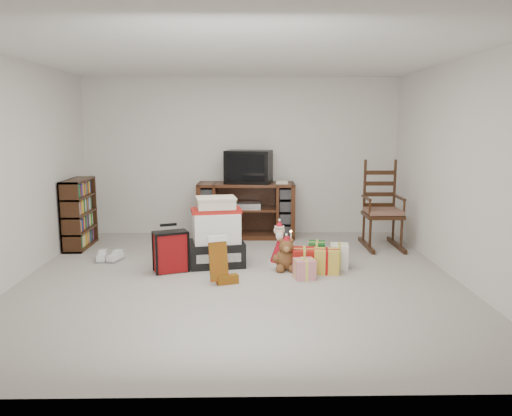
{
  "coord_description": "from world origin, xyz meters",
  "views": [
    {
      "loc": [
        0.1,
        -5.53,
        1.78
      ],
      "look_at": [
        0.2,
        0.6,
        0.74
      ],
      "focal_mm": 35.0,
      "sensor_mm": 36.0,
      "label": 1
    }
  ],
  "objects_px": {
    "bookshelf": "(79,215)",
    "gift_pile": "(216,236)",
    "red_suitcase": "(171,251)",
    "crt_television": "(249,167)",
    "sneaker_pair": "(109,258)",
    "santa_figurine": "(279,247)",
    "teddy_bear": "(286,256)",
    "rocking_chair": "(381,216)",
    "mrs_claus_figurine": "(212,246)",
    "tv_stand": "(246,210)",
    "gift_cluster": "(318,260)"
  },
  "relations": [
    {
      "from": "mrs_claus_figurine",
      "to": "gift_cluster",
      "type": "distance_m",
      "value": 1.34
    },
    {
      "from": "tv_stand",
      "to": "rocking_chair",
      "type": "height_order",
      "value": "rocking_chair"
    },
    {
      "from": "gift_cluster",
      "to": "red_suitcase",
      "type": "bearing_deg",
      "value": -179.01
    },
    {
      "from": "bookshelf",
      "to": "mrs_claus_figurine",
      "type": "relative_size",
      "value": 1.55
    },
    {
      "from": "red_suitcase",
      "to": "teddy_bear",
      "type": "xyz_separation_m",
      "value": [
        1.4,
        0.06,
        -0.08
      ]
    },
    {
      "from": "bookshelf",
      "to": "red_suitcase",
      "type": "distance_m",
      "value": 1.98
    },
    {
      "from": "bookshelf",
      "to": "crt_television",
      "type": "distance_m",
      "value": 2.61
    },
    {
      "from": "mrs_claus_figurine",
      "to": "red_suitcase",
      "type": "bearing_deg",
      "value": -148.89
    },
    {
      "from": "red_suitcase",
      "to": "bookshelf",
      "type": "bearing_deg",
      "value": 118.17
    },
    {
      "from": "bookshelf",
      "to": "sneaker_pair",
      "type": "relative_size",
      "value": 2.91
    },
    {
      "from": "gift_pile",
      "to": "red_suitcase",
      "type": "distance_m",
      "value": 0.62
    },
    {
      "from": "sneaker_pair",
      "to": "crt_television",
      "type": "bearing_deg",
      "value": 40.78
    },
    {
      "from": "red_suitcase",
      "to": "crt_television",
      "type": "height_order",
      "value": "crt_television"
    },
    {
      "from": "red_suitcase",
      "to": "sneaker_pair",
      "type": "bearing_deg",
      "value": 129.51
    },
    {
      "from": "red_suitcase",
      "to": "crt_television",
      "type": "bearing_deg",
      "value": 41.74
    },
    {
      "from": "tv_stand",
      "to": "rocking_chair",
      "type": "bearing_deg",
      "value": -16.88
    },
    {
      "from": "tv_stand",
      "to": "mrs_claus_figurine",
      "type": "xyz_separation_m",
      "value": [
        -0.43,
        -1.59,
        -0.19
      ]
    },
    {
      "from": "rocking_chair",
      "to": "mrs_claus_figurine",
      "type": "bearing_deg",
      "value": -158.4
    },
    {
      "from": "bookshelf",
      "to": "santa_figurine",
      "type": "bearing_deg",
      "value": -18.62
    },
    {
      "from": "mrs_claus_figurine",
      "to": "gift_cluster",
      "type": "height_order",
      "value": "mrs_claus_figurine"
    },
    {
      "from": "gift_pile",
      "to": "teddy_bear",
      "type": "bearing_deg",
      "value": -24.77
    },
    {
      "from": "gift_cluster",
      "to": "teddy_bear",
      "type": "bearing_deg",
      "value": 176.16
    },
    {
      "from": "santa_figurine",
      "to": "gift_pile",
      "type": "bearing_deg",
      "value": -177.92
    },
    {
      "from": "santa_figurine",
      "to": "gift_cluster",
      "type": "xyz_separation_m",
      "value": [
        0.46,
        -0.29,
        -0.09
      ]
    },
    {
      "from": "gift_pile",
      "to": "sneaker_pair",
      "type": "distance_m",
      "value": 1.48
    },
    {
      "from": "rocking_chair",
      "to": "sneaker_pair",
      "type": "distance_m",
      "value": 3.86
    },
    {
      "from": "rocking_chair",
      "to": "gift_pile",
      "type": "height_order",
      "value": "rocking_chair"
    },
    {
      "from": "gift_pile",
      "to": "mrs_claus_figurine",
      "type": "height_order",
      "value": "gift_pile"
    },
    {
      "from": "gift_pile",
      "to": "gift_cluster",
      "type": "xyz_separation_m",
      "value": [
        1.26,
        -0.26,
        -0.25
      ]
    },
    {
      "from": "santa_figurine",
      "to": "bookshelf",
      "type": "bearing_deg",
      "value": 161.38
    },
    {
      "from": "mrs_claus_figurine",
      "to": "gift_cluster",
      "type": "bearing_deg",
      "value": -11.26
    },
    {
      "from": "gift_pile",
      "to": "sneaker_pair",
      "type": "height_order",
      "value": "gift_pile"
    },
    {
      "from": "santa_figurine",
      "to": "mrs_claus_figurine",
      "type": "xyz_separation_m",
      "value": [
        -0.85,
        -0.03,
        0.03
      ]
    },
    {
      "from": "gift_pile",
      "to": "tv_stand",
      "type": "bearing_deg",
      "value": 66.94
    },
    {
      "from": "red_suitcase",
      "to": "santa_figurine",
      "type": "height_order",
      "value": "red_suitcase"
    },
    {
      "from": "rocking_chair",
      "to": "gift_cluster",
      "type": "bearing_deg",
      "value": -131.99
    },
    {
      "from": "tv_stand",
      "to": "crt_television",
      "type": "relative_size",
      "value": 1.97
    },
    {
      "from": "rocking_chair",
      "to": "santa_figurine",
      "type": "bearing_deg",
      "value": -149.17
    },
    {
      "from": "sneaker_pair",
      "to": "gift_cluster",
      "type": "relative_size",
      "value": 0.4
    },
    {
      "from": "sneaker_pair",
      "to": "santa_figurine",
      "type": "bearing_deg",
      "value": -1.04
    },
    {
      "from": "red_suitcase",
      "to": "sneaker_pair",
      "type": "xyz_separation_m",
      "value": [
        -0.89,
        0.49,
        -0.21
      ]
    },
    {
      "from": "tv_stand",
      "to": "crt_television",
      "type": "bearing_deg",
      "value": 20.56
    },
    {
      "from": "bookshelf",
      "to": "gift_pile",
      "type": "distance_m",
      "value": 2.27
    },
    {
      "from": "mrs_claus_figurine",
      "to": "gift_cluster",
      "type": "relative_size",
      "value": 0.76
    },
    {
      "from": "bookshelf",
      "to": "santa_figurine",
      "type": "height_order",
      "value": "bookshelf"
    },
    {
      "from": "rocking_chair",
      "to": "teddy_bear",
      "type": "bearing_deg",
      "value": -141.36
    },
    {
      "from": "teddy_bear",
      "to": "red_suitcase",
      "type": "bearing_deg",
      "value": -177.66
    },
    {
      "from": "gift_pile",
      "to": "crt_television",
      "type": "relative_size",
      "value": 1.11
    },
    {
      "from": "bookshelf",
      "to": "mrs_claus_figurine",
      "type": "xyz_separation_m",
      "value": [
        1.99,
        -0.98,
        -0.23
      ]
    },
    {
      "from": "red_suitcase",
      "to": "teddy_bear",
      "type": "relative_size",
      "value": 1.5
    }
  ]
}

